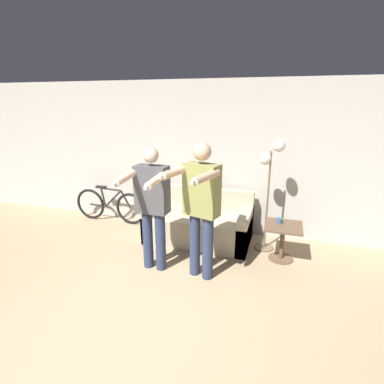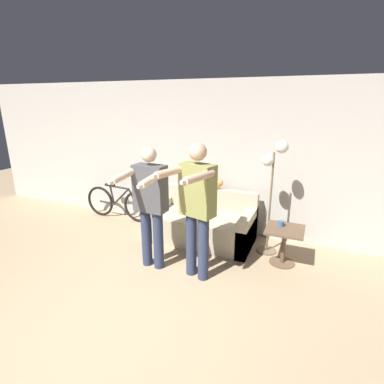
{
  "view_description": "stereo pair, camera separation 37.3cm",
  "coord_description": "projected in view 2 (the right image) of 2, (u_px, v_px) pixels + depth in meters",
  "views": [
    {
      "loc": [
        1.46,
        -1.77,
        2.26
      ],
      "look_at": [
        0.21,
        2.14,
        1.0
      ],
      "focal_mm": 28.0,
      "sensor_mm": 36.0,
      "label": 1
    },
    {
      "loc": [
        1.81,
        -1.64,
        2.26
      ],
      "look_at": [
        0.21,
        2.14,
        1.0
      ],
      "focal_mm": 28.0,
      "sensor_mm": 36.0,
      "label": 2
    }
  ],
  "objects": [
    {
      "name": "ground_plane",
      "position": [
        81.0,
        354.0,
        2.78
      ],
      "size": [
        16.0,
        16.0,
        0.0
      ],
      "primitive_type": "plane",
      "color": "tan"
    },
    {
      "name": "wall_back",
      "position": [
        205.0,
        158.0,
        5.24
      ],
      "size": [
        10.0,
        0.05,
        2.6
      ],
      "color": "beige",
      "rests_on": "ground_plane"
    },
    {
      "name": "couch",
      "position": [
        202.0,
        224.0,
        4.99
      ],
      "size": [
        1.7,
        0.87,
        0.82
      ],
      "color": "beige",
      "rests_on": "ground_plane"
    },
    {
      "name": "person_left",
      "position": [
        150.0,
        201.0,
        3.98
      ],
      "size": [
        0.52,
        0.69,
        1.7
      ],
      "rotation": [
        0.0,
        0.0,
        -0.04
      ],
      "color": "#2D3856",
      "rests_on": "ground_plane"
    },
    {
      "name": "person_right",
      "position": [
        197.0,
        203.0,
        3.71
      ],
      "size": [
        0.62,
        0.76,
        1.79
      ],
      "rotation": [
        0.0,
        0.0,
        -0.26
      ],
      "color": "#2D3856",
      "rests_on": "ground_plane"
    },
    {
      "name": "cat",
      "position": [
        213.0,
        184.0,
        5.08
      ],
      "size": [
        0.47,
        0.15,
        0.17
      ],
      "color": "tan",
      "rests_on": "couch"
    },
    {
      "name": "floor_lamp",
      "position": [
        273.0,
        171.0,
        4.3
      ],
      "size": [
        0.36,
        0.3,
        1.73
      ],
      "color": "#756047",
      "rests_on": "ground_plane"
    },
    {
      "name": "side_table",
      "position": [
        284.0,
        238.0,
        4.23
      ],
      "size": [
        0.52,
        0.52,
        0.54
      ],
      "color": "brown",
      "rests_on": "ground_plane"
    },
    {
      "name": "cup",
      "position": [
        281.0,
        223.0,
        4.26
      ],
      "size": [
        0.08,
        0.08,
        0.08
      ],
      "color": "#3D6693",
      "rests_on": "side_table"
    },
    {
      "name": "bicycle",
      "position": [
        118.0,
        203.0,
        5.89
      ],
      "size": [
        1.5,
        0.07,
        0.7
      ],
      "color": "black",
      "rests_on": "ground_plane"
    }
  ]
}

